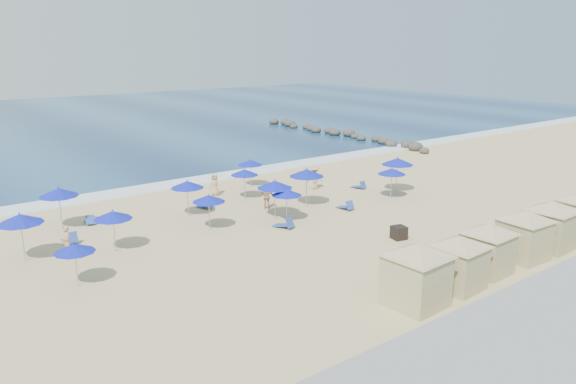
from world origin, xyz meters
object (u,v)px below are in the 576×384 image
at_px(umbrella_1, 113,215).
at_px(umbrella_8, 307,173).
at_px(cabana_0, 417,267).
at_px(rock_jetty, 340,133).
at_px(umbrella_12, 74,248).
at_px(umbrella_11, 392,171).
at_px(cabana_1, 459,255).
at_px(umbrella_5, 275,184).
at_px(umbrella_6, 287,192).
at_px(umbrella_3, 209,198).
at_px(umbrella_10, 398,161).
at_px(cabana_3, 525,229).
at_px(beachgoer_3, 215,185).
at_px(beachgoer_1, 267,197).
at_px(umbrella_7, 244,172).
at_px(beachgoer_2, 315,178).
at_px(umbrella_2, 59,192).
at_px(cabana_4, 551,219).
at_px(umbrella_9, 250,162).
at_px(trash_bin, 399,233).
at_px(umbrella_4, 187,184).
at_px(cabana_2, 488,242).
at_px(umbrella_0, 20,219).
at_px(beachgoer_0, 67,242).

height_order(umbrella_1, umbrella_8, umbrella_8).
xyz_separation_m(cabana_0, umbrella_1, (-7.53, 13.64, 0.28)).
bearing_deg(umbrella_1, rock_jetty, 30.58).
bearing_deg(umbrella_12, rock_jetty, 32.18).
bearing_deg(umbrella_11, cabana_1, -126.33).
height_order(umbrella_5, umbrella_6, umbrella_5).
height_order(umbrella_3, umbrella_10, umbrella_10).
height_order(cabana_3, umbrella_3, cabana_3).
distance_m(umbrella_10, beachgoer_3, 13.21).
distance_m(cabana_1, umbrella_5, 13.18).
bearing_deg(beachgoer_1, cabana_3, 160.24).
distance_m(umbrella_12, beachgoer_1, 14.54).
bearing_deg(umbrella_7, umbrella_8, -60.47).
bearing_deg(cabana_0, beachgoer_2, 62.29).
bearing_deg(umbrella_2, umbrella_12, -101.95).
distance_m(umbrella_3, beachgoer_3, 7.74).
distance_m(cabana_4, umbrella_9, 21.27).
distance_m(umbrella_7, beachgoer_1, 3.12).
xyz_separation_m(cabana_1, cabana_4, (8.02, 0.11, 0.10)).
distance_m(umbrella_9, umbrella_11, 10.58).
xyz_separation_m(trash_bin, umbrella_3, (-7.54, 7.77, 1.53)).
height_order(umbrella_3, umbrella_12, umbrella_3).
bearing_deg(cabana_4, umbrella_9, 103.95).
height_order(umbrella_4, umbrella_6, umbrella_4).
relative_size(cabana_2, umbrella_9, 1.99).
bearing_deg(cabana_0, cabana_3, 0.83).
distance_m(cabana_1, umbrella_1, 17.13).
bearing_deg(umbrella_6, trash_bin, -64.20).
bearing_deg(umbrella_6, umbrella_0, 168.71).
bearing_deg(cabana_0, cabana_1, -0.61).
xyz_separation_m(umbrella_1, beachgoer_3, (9.78, 6.50, -1.19)).
relative_size(cabana_3, umbrella_7, 2.01).
relative_size(umbrella_1, umbrella_5, 0.91).
distance_m(umbrella_12, beachgoer_0, 4.04).
distance_m(cabana_4, umbrella_10, 13.01).
bearing_deg(umbrella_3, umbrella_2, 141.48).
bearing_deg(cabana_1, umbrella_11, 53.67).
height_order(cabana_4, umbrella_9, cabana_4).
bearing_deg(umbrella_7, beachgoer_2, -9.77).
distance_m(umbrella_10, umbrella_12, 23.79).
bearing_deg(umbrella_0, umbrella_7, 11.27).
xyz_separation_m(umbrella_2, beachgoer_2, (17.63, -1.99, -1.32)).
bearing_deg(cabana_1, umbrella_0, 133.75).
xyz_separation_m(umbrella_1, umbrella_9, (13.22, 7.09, -0.11)).
bearing_deg(umbrella_1, umbrella_12, -132.81).
bearing_deg(cabana_3, umbrella_6, 115.25).
bearing_deg(umbrella_1, beachgoer_2, 11.81).
distance_m(umbrella_12, beachgoer_3, 16.03).
bearing_deg(umbrella_3, umbrella_8, 2.73).
height_order(umbrella_2, umbrella_9, umbrella_2).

